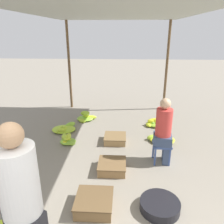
% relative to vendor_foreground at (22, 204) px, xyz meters
% --- Properties ---
extents(canopy_post_back_left, '(0.08, 0.08, 2.76)m').
position_rel_vendor_foreground_xyz_m(canopy_post_back_left, '(-0.84, 5.41, 0.48)').
color(canopy_post_back_left, brown).
rests_on(canopy_post_back_left, ground).
extents(canopy_post_back_right, '(0.08, 0.08, 2.76)m').
position_rel_vendor_foreground_xyz_m(canopy_post_back_right, '(2.26, 5.41, 0.48)').
color(canopy_post_back_right, brown).
rests_on(canopy_post_back_right, ground).
extents(canopy_tarp, '(3.49, 6.05, 0.04)m').
position_rel_vendor_foreground_xyz_m(canopy_tarp, '(0.71, 2.58, 1.88)').
color(canopy_tarp, '#9EA399').
rests_on(canopy_tarp, canopy_post_front_left).
extents(vendor_foreground, '(0.48, 0.48, 1.73)m').
position_rel_vendor_foreground_xyz_m(vendor_foreground, '(0.00, 0.00, 0.00)').
color(vendor_foreground, '#2D2D33').
rests_on(vendor_foreground, ground).
extents(stool, '(0.34, 0.34, 0.40)m').
position_rel_vendor_foreground_xyz_m(stool, '(1.68, 2.19, -0.57)').
color(stool, '#384C84').
rests_on(stool, ground).
extents(vendor_seated, '(0.38, 0.38, 1.30)m').
position_rel_vendor_foreground_xyz_m(vendor_seated, '(1.70, 2.20, -0.22)').
color(vendor_seated, '#384766').
rests_on(vendor_seated, ground).
extents(basin_black, '(0.58, 0.58, 0.14)m').
position_rel_vendor_foreground_xyz_m(basin_black, '(1.48, 0.94, -0.83)').
color(basin_black, black).
rests_on(basin_black, ground).
extents(banana_pile_left_0, '(0.40, 0.34, 0.24)m').
position_rel_vendor_foreground_xyz_m(banana_pile_left_0, '(-0.34, 2.82, -0.80)').
color(banana_pile_left_0, '#A8C82E').
rests_on(banana_pile_left_0, ground).
extents(banana_pile_left_1, '(0.49, 0.39, 0.22)m').
position_rel_vendor_foreground_xyz_m(banana_pile_left_1, '(-0.43, 0.52, -0.82)').
color(banana_pile_left_1, '#B9CE2B').
rests_on(banana_pile_left_1, ground).
extents(banana_pile_left_2, '(0.56, 0.59, 0.28)m').
position_rel_vendor_foreground_xyz_m(banana_pile_left_2, '(-0.16, 4.28, -0.81)').
color(banana_pile_left_2, '#97C131').
rests_on(banana_pile_left_2, ground).
extents(banana_pile_left_3, '(0.60, 0.66, 0.16)m').
position_rel_vendor_foreground_xyz_m(banana_pile_left_3, '(-0.60, 3.50, -0.84)').
color(banana_pile_left_3, '#ABC92D').
rests_on(banana_pile_left_3, ground).
extents(banana_pile_right_0, '(0.66, 0.55, 0.24)m').
position_rel_vendor_foreground_xyz_m(banana_pile_right_0, '(1.82, 3.07, -0.82)').
color(banana_pile_right_0, '#97C131').
rests_on(banana_pile_right_0, ground).
extents(banana_pile_right_1, '(0.57, 0.58, 0.20)m').
position_rel_vendor_foreground_xyz_m(banana_pile_right_1, '(1.82, 3.99, -0.82)').
color(banana_pile_right_1, yellow).
rests_on(banana_pile_right_1, ground).
extents(crate_near, '(0.50, 0.50, 0.16)m').
position_rel_vendor_foreground_xyz_m(crate_near, '(0.75, 2.96, -0.81)').
color(crate_near, '#9E7A4C').
rests_on(crate_near, ground).
extents(crate_mid, '(0.51, 0.51, 0.17)m').
position_rel_vendor_foreground_xyz_m(crate_mid, '(0.74, 1.85, -0.81)').
color(crate_mid, olive).
rests_on(crate_mid, ground).
extents(crate_far, '(0.54, 0.54, 0.19)m').
position_rel_vendor_foreground_xyz_m(crate_far, '(0.54, 0.91, -0.80)').
color(crate_far, brown).
rests_on(crate_far, ground).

